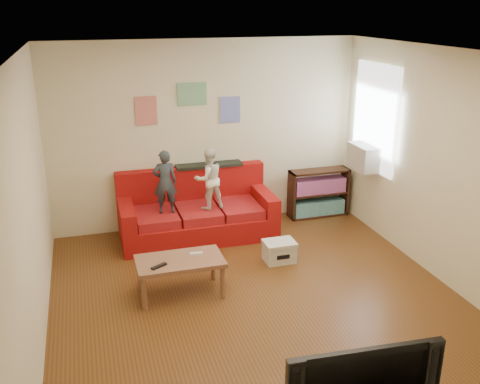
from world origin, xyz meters
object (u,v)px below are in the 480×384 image
object	(u,v)px
child_b	(209,179)
coffee_table	(180,264)
child_a	(165,182)
file_box	(279,251)
television	(357,378)
bookshelf	(318,195)
sofa	(197,214)

from	to	relation	value
child_b	coffee_table	world-z (taller)	child_b
child_a	child_b	distance (m)	0.60
child_b	file_box	distance (m)	1.40
file_box	television	bearing A→B (deg)	-101.50
child_b	bookshelf	distance (m)	1.93
sofa	child_b	xyz separation A→B (m)	(0.15, -0.17, 0.56)
sofa	file_box	xyz separation A→B (m)	(0.84, -1.14, -0.18)
bookshelf	file_box	distance (m)	1.75
coffee_table	file_box	world-z (taller)	coffee_table
child_a	bookshelf	distance (m)	2.51
sofa	television	world-z (taller)	television
sofa	coffee_table	size ratio (longest dim) A/B	2.21
child_b	television	distance (m)	4.15
child_a	child_b	size ratio (longest dim) A/B	1.02
child_a	television	xyz separation A→B (m)	(0.64, -4.15, -0.14)
sofa	coffee_table	xyz separation A→B (m)	(-0.53, -1.59, 0.06)
child_a	file_box	bearing A→B (deg)	148.03
coffee_table	file_box	bearing A→B (deg)	18.35
sofa	bookshelf	world-z (taller)	sofa
child_b	file_box	world-z (taller)	child_b
sofa	bookshelf	bearing A→B (deg)	5.18
coffee_table	file_box	xyz separation A→B (m)	(1.37, 0.45, -0.24)
child_b	coffee_table	size ratio (longest dim) A/B	0.88
sofa	file_box	size ratio (longest dim) A/B	5.40
sofa	child_b	world-z (taller)	child_b
sofa	file_box	bearing A→B (deg)	-53.73
child_a	file_box	world-z (taller)	child_a
coffee_table	bookshelf	size ratio (longest dim) A/B	1.05
child_a	bookshelf	xyz separation A→B (m)	(2.42, 0.35, -0.56)
coffee_table	file_box	size ratio (longest dim) A/B	2.44
child_b	file_box	size ratio (longest dim) A/B	2.14
child_b	bookshelf	size ratio (longest dim) A/B	0.92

